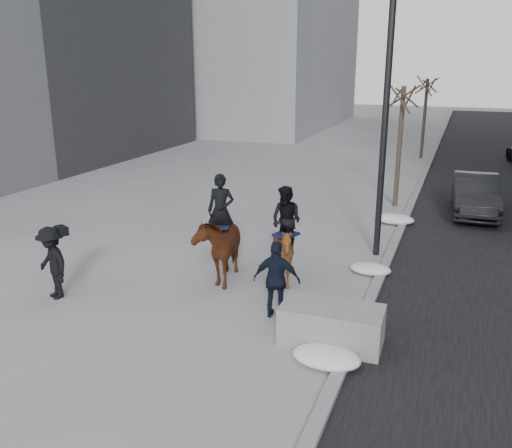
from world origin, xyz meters
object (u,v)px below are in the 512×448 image
at_px(planter, 332,325).
at_px(mounted_right, 284,247).
at_px(car_near, 475,195).
at_px(mounted_left, 219,241).

bearing_deg(planter, mounted_right, 125.86).
xyz_separation_m(car_near, mounted_right, (-4.49, -8.78, 0.29)).
relative_size(mounted_left, mounted_right, 1.09).
distance_m(planter, mounted_left, 4.23).
bearing_deg(mounted_right, planter, -54.14).
height_order(car_near, mounted_left, mounted_left).
bearing_deg(mounted_left, mounted_right, 7.78).
relative_size(car_near, mounted_left, 1.60).
bearing_deg(car_near, planter, -106.39).
height_order(car_near, mounted_right, mounted_right).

